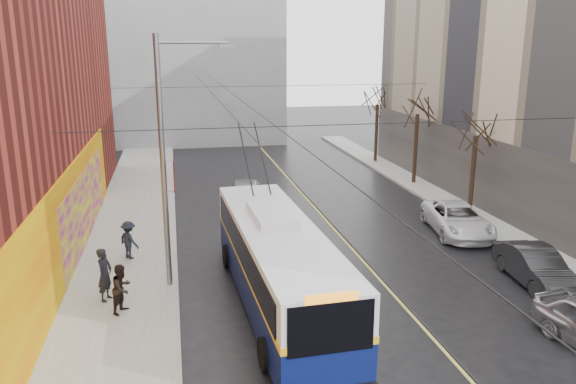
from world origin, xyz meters
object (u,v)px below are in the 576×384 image
trolleybus (278,263)px  parked_car_b (535,266)px  streetlight_pole (167,158)px  tree_near (477,121)px  pedestrian_b (122,288)px  tree_mid (418,102)px  pedestrian_a (105,275)px  parked_car_c (457,219)px  tree_far (378,94)px  pedestrian_c (129,240)px  following_car (246,195)px

trolleybus → parked_car_b: bearing=-3.3°
streetlight_pole → tree_near: 16.28m
pedestrian_b → tree_mid: bearing=-17.0°
tree_near → pedestrian_a: size_ratio=3.44×
streetlight_pole → tree_mid: 19.96m
parked_car_b → parked_car_c: size_ratio=0.83×
trolleybus → parked_car_c: (9.67, 5.74, -0.83)m
tree_far → pedestrian_c: 24.34m
pedestrian_c → following_car: bearing=-82.7°
tree_far → pedestrian_c: tree_far is taller
trolleybus → pedestrian_c: 7.34m
streetlight_pole → pedestrian_a: 4.49m
streetlight_pole → trolleybus: (3.47, -2.14, -3.32)m
streetlight_pole → parked_car_b: bearing=-10.1°
trolleybus → pedestrian_b: bearing=175.1°
following_car → pedestrian_a: pedestrian_a is taller
tree_far → pedestrian_b: (-16.79, -21.90, -4.17)m
parked_car_c → pedestrian_a: (-15.42, -4.46, 0.38)m
tree_far → pedestrian_a: bearing=-129.9°
parked_car_b → pedestrian_b: pedestrian_b is taller
tree_far → pedestrian_a: tree_far is taller
streetlight_pole → tree_near: bearing=21.6°
tree_mid → pedestrian_c: size_ratio=4.22×
tree_near → following_car: size_ratio=1.38×
tree_near → trolleybus: size_ratio=0.55×
parked_car_b → following_car: (-9.25, 11.84, 0.11)m
trolleybus → pedestrian_c: size_ratio=7.40×
trolleybus → tree_mid: bearing=50.2°
tree_near → pedestrian_a: 19.13m
tree_near → tree_far: tree_far is taller
pedestrian_b → trolleybus: bearing=-61.3°
tree_mid → parked_car_b: size_ratio=1.60×
pedestrian_b → tree_far: bearing=-6.1°
pedestrian_c → tree_mid: bearing=-101.2°
parked_car_c → pedestrian_c: bearing=-168.6°
tree_far → following_car: size_ratio=1.41×
tree_mid → parked_car_c: tree_mid is taller
trolleybus → parked_car_b: size_ratio=2.81×
tree_mid → tree_far: size_ratio=1.02×
tree_far → pedestrian_b: tree_far is taller
parked_car_c → pedestrian_b: (-14.79, -5.50, 0.27)m
tree_near → tree_mid: bearing=90.0°
streetlight_pole → tree_far: (15.14, 20.00, 0.30)m
tree_mid → following_car: bearing=-162.8°
following_car → pedestrian_c: bearing=-122.9°
pedestrian_c → tree_far: bearing=-86.7°
trolleybus → pedestrian_b: size_ratio=7.12×
pedestrian_b → streetlight_pole: bearing=-9.5°
tree_mid → pedestrian_a: bearing=-141.5°
tree_far → trolleybus: size_ratio=0.56×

